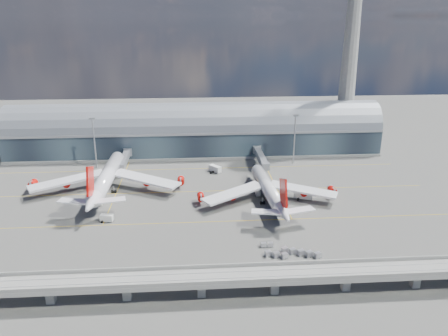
{
  "coord_description": "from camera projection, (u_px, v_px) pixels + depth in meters",
  "views": [
    {
      "loc": [
        -1.14,
        -156.02,
        72.16
      ],
      "look_at": [
        10.81,
        10.0,
        14.0
      ],
      "focal_mm": 35.0,
      "sensor_mm": 36.0,
      "label": 1
    }
  ],
  "objects": [
    {
      "name": "ground",
      "position": [
        198.0,
        211.0,
        170.79
      ],
      "size": [
        500.0,
        500.0,
        0.0
      ],
      "primitive_type": "plane",
      "color": "#474744",
      "rests_on": "ground"
    },
    {
      "name": "taxi_lines",
      "position": [
        198.0,
        190.0,
        191.6
      ],
      "size": [
        200.0,
        80.12,
        0.01
      ],
      "color": "gold",
      "rests_on": "ground"
    },
    {
      "name": "terminal",
      "position": [
        196.0,
        133.0,
        240.48
      ],
      "size": [
        200.0,
        30.0,
        28.0
      ],
      "color": "#1B232E",
      "rests_on": "ground"
    },
    {
      "name": "control_tower",
      "position": [
        350.0,
        56.0,
        237.68
      ],
      "size": [
        19.0,
        19.0,
        103.0
      ],
      "color": "gray",
      "rests_on": "ground"
    },
    {
      "name": "guideway",
      "position": [
        201.0,
        279.0,
        117.26
      ],
      "size": [
        220.0,
        8.5,
        7.2
      ],
      "color": "gray",
      "rests_on": "ground"
    },
    {
      "name": "floodlight_mast_left",
      "position": [
        94.0,
        142.0,
        214.69
      ],
      "size": [
        3.0,
        0.7,
        25.7
      ],
      "color": "gray",
      "rests_on": "ground"
    },
    {
      "name": "floodlight_mast_right",
      "position": [
        295.0,
        138.0,
        221.47
      ],
      "size": [
        3.0,
        0.7,
        25.7
      ],
      "color": "gray",
      "rests_on": "ground"
    },
    {
      "name": "airliner_left",
      "position": [
        106.0,
        178.0,
        187.47
      ],
      "size": [
        67.01,
        70.35,
        21.49
      ],
      "rotation": [
        0.0,
        0.0,
        -0.01
      ],
      "color": "white",
      "rests_on": "ground"
    },
    {
      "name": "airliner_right",
      "position": [
        269.0,
        190.0,
        177.51
      ],
      "size": [
        58.31,
        60.95,
        19.34
      ],
      "rotation": [
        0.0,
        0.0,
        0.05
      ],
      "color": "white",
      "rests_on": "ground"
    },
    {
      "name": "jet_bridge_left",
      "position": [
        125.0,
        158.0,
        216.68
      ],
      "size": [
        4.4,
        28.0,
        7.25
      ],
      "color": "gray",
      "rests_on": "ground"
    },
    {
      "name": "jet_bridge_right",
      "position": [
        261.0,
        157.0,
        219.46
      ],
      "size": [
        4.4,
        32.0,
        7.25
      ],
      "color": "gray",
      "rests_on": "ground"
    },
    {
      "name": "service_truck_0",
      "position": [
        99.0,
        201.0,
        176.74
      ],
      "size": [
        3.37,
        6.46,
        2.55
      ],
      "rotation": [
        0.0,
        0.0,
        0.23
      ],
      "color": "silver",
      "rests_on": "ground"
    },
    {
      "name": "service_truck_1",
      "position": [
        107.0,
        218.0,
        161.5
      ],
      "size": [
        5.07,
        3.1,
        2.74
      ],
      "rotation": [
        0.0,
        0.0,
        1.37
      ],
      "color": "silver",
      "rests_on": "ground"
    },
    {
      "name": "service_truck_2",
      "position": [
        303.0,
        196.0,
        181.4
      ],
      "size": [
        7.82,
        4.6,
        2.73
      ],
      "rotation": [
        0.0,
        0.0,
        1.22
      ],
      "color": "silver",
      "rests_on": "ground"
    },
    {
      "name": "service_truck_3",
      "position": [
        283.0,
        201.0,
        176.1
      ],
      "size": [
        3.62,
        5.97,
        2.7
      ],
      "rotation": [
        0.0,
        0.0,
        -0.28
      ],
      "color": "silver",
      "rests_on": "ground"
    },
    {
      "name": "service_truck_4",
      "position": [
        258.0,
        192.0,
        185.3
      ],
      "size": [
        2.28,
        4.45,
        2.56
      ],
      "rotation": [
        0.0,
        0.0,
        -0.02
      ],
      "color": "silver",
      "rests_on": "ground"
    },
    {
      "name": "service_truck_5",
      "position": [
        215.0,
        169.0,
        212.53
      ],
      "size": [
        6.3,
        6.75,
        3.23
      ],
      "rotation": [
        0.0,
        0.0,
        0.71
      ],
      "color": "silver",
      "rests_on": "ground"
    },
    {
      "name": "cargo_train_0",
      "position": [
        276.0,
        255.0,
        137.66
      ],
      "size": [
        7.66,
        3.86,
        1.69
      ],
      "rotation": [
        0.0,
        0.0,
        1.89
      ],
      "color": "gray",
      "rests_on": "ground"
    },
    {
      "name": "cargo_train_1",
      "position": [
        301.0,
        253.0,
        138.85
      ],
      "size": [
        12.64,
        6.43,
        1.73
      ],
      "rotation": [
        0.0,
        0.0,
        1.96
      ],
      "color": "gray",
      "rests_on": "ground"
    },
    {
      "name": "cargo_train_2",
      "position": [
        267.0,
        245.0,
        143.9
      ],
      "size": [
        4.33,
        1.44,
        1.47
      ],
      "rotation": [
        0.0,
        0.0,
        1.56
      ],
      "color": "gray",
      "rests_on": "ground"
    }
  ]
}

